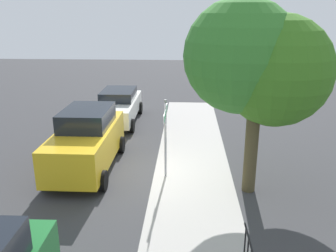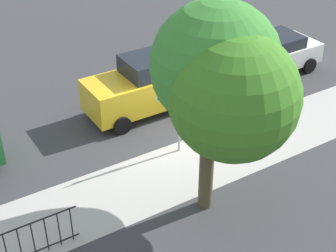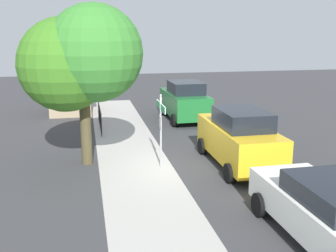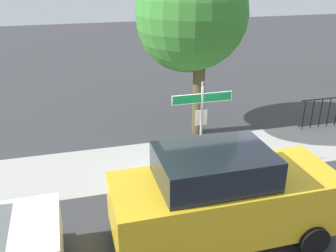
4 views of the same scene
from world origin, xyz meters
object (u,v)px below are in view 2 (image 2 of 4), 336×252
object	(u,v)px
street_sign	(180,102)
car_white	(268,55)
car_yellow	(149,84)
shade_tree	(226,81)

from	to	relation	value
street_sign	car_white	distance (m)	6.69
car_white	car_yellow	size ratio (longest dim) A/B	1.02
car_white	shade_tree	bearing A→B (deg)	39.15
shade_tree	car_yellow	xyz separation A→B (m)	(-1.00, -5.45, -2.81)
car_white	car_yellow	world-z (taller)	car_yellow
shade_tree	car_white	distance (m)	9.02
street_sign	shade_tree	world-z (taller)	shade_tree
street_sign	shade_tree	bearing A→B (deg)	79.68
shade_tree	car_white	xyz separation A→B (m)	(-6.54, -5.43, -3.03)
shade_tree	car_yellow	bearing A→B (deg)	-100.42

